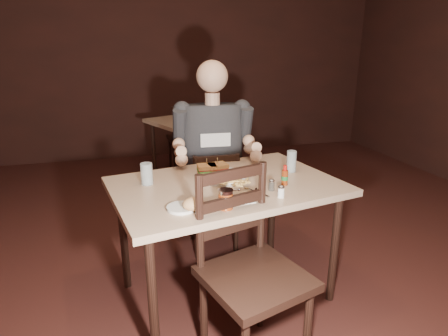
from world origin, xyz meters
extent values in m
plane|color=black|center=(0.00, 0.00, 0.00)|extent=(7.00, 7.00, 0.00)
plane|color=#381A15|center=(0.00, 3.50, 1.40)|extent=(6.00, 0.00, 6.00)
cube|color=tan|center=(-0.18, 0.05, 0.75)|extent=(1.46, 1.11, 0.04)
cylinder|color=black|center=(-0.68, -0.40, 0.36)|extent=(0.05, 0.05, 0.73)
cylinder|color=black|center=(-0.81, 0.29, 0.36)|extent=(0.05, 0.05, 0.73)
cylinder|color=black|center=(0.44, -0.19, 0.36)|extent=(0.05, 0.05, 0.73)
cylinder|color=black|center=(0.32, 0.50, 0.36)|extent=(0.05, 0.05, 0.73)
cube|color=tan|center=(-0.02, 2.11, 0.75)|extent=(1.05, 1.05, 0.04)
cylinder|color=black|center=(-0.18, 1.69, 0.36)|extent=(0.04, 0.04, 0.73)
cylinder|color=black|center=(-0.44, 2.28, 0.36)|extent=(0.04, 0.04, 0.73)
cylinder|color=black|center=(0.40, 1.95, 0.36)|extent=(0.04, 0.04, 0.73)
cylinder|color=black|center=(0.15, 2.53, 0.36)|extent=(0.04, 0.04, 0.73)
cylinder|color=white|center=(-0.17, 0.14, 0.78)|extent=(0.35, 0.35, 0.02)
ellipsoid|color=maroon|center=(-0.07, 0.12, 0.79)|extent=(0.05, 0.05, 0.01)
cylinder|color=silver|center=(-0.64, 0.16, 0.83)|extent=(0.08, 0.08, 0.13)
cylinder|color=silver|center=(0.29, 0.15, 0.84)|extent=(0.07, 0.07, 0.14)
cube|color=white|center=(-0.19, -0.22, 0.77)|extent=(0.15, 0.15, 0.00)
cube|color=silver|center=(-0.06, -0.15, 0.78)|extent=(0.09, 0.18, 0.00)
cube|color=silver|center=(-0.08, -0.17, 0.78)|extent=(0.09, 0.16, 0.01)
cylinder|color=white|center=(-0.50, -0.26, 0.78)|extent=(0.17, 0.17, 0.01)
ellipsoid|color=tan|center=(-0.45, -0.31, 0.81)|extent=(0.12, 0.11, 0.07)
camera|label=1|loc=(-0.74, -1.98, 1.55)|focal=30.00mm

